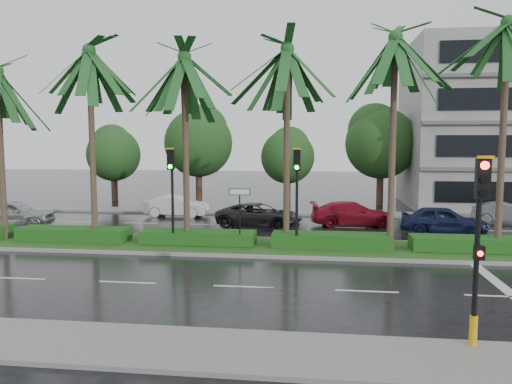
# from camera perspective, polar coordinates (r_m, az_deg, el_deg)

# --- Properties ---
(ground) EXTENTS (120.00, 120.00, 0.00)m
(ground) POSITION_cam_1_polar(r_m,az_deg,el_deg) (21.57, 0.57, -7.02)
(ground) COLOR black
(ground) RESTS_ON ground
(near_sidewalk) EXTENTS (40.00, 2.40, 0.12)m
(near_sidewalk) POSITION_cam_1_polar(r_m,az_deg,el_deg) (11.95, -5.42, -17.53)
(near_sidewalk) COLOR slate
(near_sidewalk) RESTS_ON ground
(far_sidewalk) EXTENTS (40.00, 2.00, 0.12)m
(far_sidewalk) POSITION_cam_1_polar(r_m,az_deg,el_deg) (33.32, 2.98, -2.37)
(far_sidewalk) COLOR slate
(far_sidewalk) RESTS_ON ground
(median) EXTENTS (36.00, 4.00, 0.15)m
(median) POSITION_cam_1_polar(r_m,az_deg,el_deg) (22.53, 0.87, -6.27)
(median) COLOR gray
(median) RESTS_ON ground
(hedge) EXTENTS (35.20, 1.40, 0.60)m
(hedge) POSITION_cam_1_polar(r_m,az_deg,el_deg) (22.45, 0.87, -5.34)
(hedge) COLOR #154B15
(hedge) RESTS_ON median
(lane_markings) EXTENTS (34.00, 13.06, 0.01)m
(lane_markings) POSITION_cam_1_polar(r_m,az_deg,el_deg) (21.02, 8.75, -7.42)
(lane_markings) COLOR silver
(lane_markings) RESTS_ON ground
(palm_row) EXTENTS (26.30, 4.20, 10.27)m
(palm_row) POSITION_cam_1_polar(r_m,az_deg,el_deg) (22.48, -2.35, 14.42)
(palm_row) COLOR #3F3024
(palm_row) RESTS_ON median
(signal_near) EXTENTS (0.34, 0.45, 4.36)m
(signal_near) POSITION_cam_1_polar(r_m,az_deg,el_deg) (12.25, 24.08, -5.45)
(signal_near) COLOR black
(signal_near) RESTS_ON near_sidewalk
(signal_median_left) EXTENTS (0.34, 0.42, 4.36)m
(signal_median_left) POSITION_cam_1_polar(r_m,az_deg,el_deg) (22.22, -9.63, 1.10)
(signal_median_left) COLOR black
(signal_median_left) RESTS_ON median
(signal_median_right) EXTENTS (0.34, 0.42, 4.36)m
(signal_median_right) POSITION_cam_1_polar(r_m,az_deg,el_deg) (21.29, 4.69, 0.96)
(signal_median_right) COLOR black
(signal_median_right) RESTS_ON median
(street_sign) EXTENTS (0.95, 0.09, 2.60)m
(street_sign) POSITION_cam_1_polar(r_m,az_deg,el_deg) (21.81, -1.88, -1.22)
(street_sign) COLOR black
(street_sign) RESTS_ON median
(bg_trees) EXTENTS (32.65, 5.34, 7.71)m
(bg_trees) POSITION_cam_1_polar(r_m,az_deg,el_deg) (38.51, 5.36, 5.52)
(bg_trees) COLOR #3E281C
(bg_trees) RESTS_ON ground
(car_silver) EXTENTS (2.74, 4.79, 1.54)m
(car_silver) POSITION_cam_1_polar(r_m,az_deg,el_deg) (31.16, -26.08, -2.21)
(car_silver) COLOR #A4A6AB
(car_silver) RESTS_ON ground
(car_white) EXTENTS (1.48, 4.13, 1.36)m
(car_white) POSITION_cam_1_polar(r_m,az_deg,el_deg) (32.36, -9.05, -1.57)
(car_white) COLOR silver
(car_white) RESTS_ON ground
(car_darkgrey) EXTENTS (2.95, 5.09, 1.33)m
(car_darkgrey) POSITION_cam_1_polar(r_m,az_deg,el_deg) (27.98, 0.37, -2.67)
(car_darkgrey) COLOR black
(car_darkgrey) RESTS_ON ground
(car_red) EXTENTS (2.47, 4.91, 1.37)m
(car_red) POSITION_cam_1_polar(r_m,az_deg,el_deg) (28.98, 10.95, -2.45)
(car_red) COLOR maroon
(car_red) RESTS_ON ground
(car_blue) EXTENTS (2.43, 4.53, 1.46)m
(car_blue) POSITION_cam_1_polar(r_m,az_deg,el_deg) (27.55, 20.64, -3.04)
(car_blue) COLOR #151D41
(car_blue) RESTS_ON ground
(car_grey) EXTENTS (1.96, 3.87, 1.22)m
(car_grey) POSITION_cam_1_polar(r_m,az_deg,el_deg) (32.77, 26.64, -2.15)
(car_grey) COLOR slate
(car_grey) RESTS_ON ground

